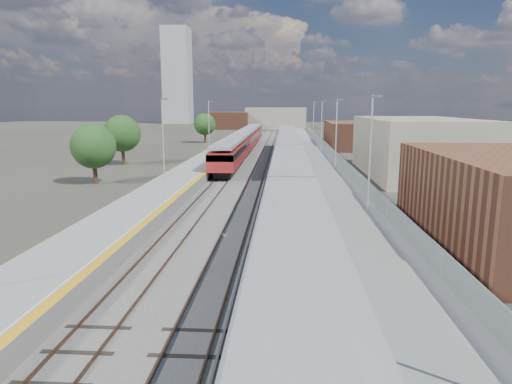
# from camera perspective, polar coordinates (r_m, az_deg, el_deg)

# --- Properties ---
(ground) EXTENTS (320.00, 320.00, 0.00)m
(ground) POSITION_cam_1_polar(r_m,az_deg,el_deg) (58.34, 2.51, 3.05)
(ground) COLOR #47443A
(ground) RESTS_ON ground
(ballast_bed) EXTENTS (10.50, 155.00, 0.06)m
(ballast_bed) POSITION_cam_1_polar(r_m,az_deg,el_deg) (60.90, 0.44, 3.42)
(ballast_bed) COLOR #565451
(ballast_bed) RESTS_ON ground
(tracks) EXTENTS (8.96, 160.00, 0.17)m
(tracks) POSITION_cam_1_polar(r_m,az_deg,el_deg) (62.52, 1.07, 3.68)
(tracks) COLOR #4C3323
(tracks) RESTS_ON ground
(platform_right) EXTENTS (4.70, 155.00, 8.52)m
(platform_right) POSITION_cam_1_polar(r_m,az_deg,el_deg) (60.88, 7.55, 3.80)
(platform_right) COLOR slate
(platform_right) RESTS_ON ground
(platform_left) EXTENTS (4.30, 155.00, 8.52)m
(platform_left) POSITION_cam_1_polar(r_m,az_deg,el_deg) (61.57, -5.91, 3.90)
(platform_left) COLOR slate
(platform_left) RESTS_ON ground
(buildings) EXTENTS (72.00, 185.50, 40.00)m
(buildings) POSITION_cam_1_polar(r_m,az_deg,el_deg) (147.68, -3.96, 11.89)
(buildings) COLOR brown
(buildings) RESTS_ON ground
(green_train) EXTENTS (3.02, 83.94, 3.32)m
(green_train) POSITION_cam_1_polar(r_m,az_deg,el_deg) (45.88, 4.11, 3.86)
(green_train) COLOR black
(green_train) RESTS_ON ground
(red_train) EXTENTS (2.85, 57.72, 3.59)m
(red_train) POSITION_cam_1_polar(r_m,az_deg,el_deg) (75.04, -1.45, 6.42)
(red_train) COLOR black
(red_train) RESTS_ON ground
(tree_a) EXTENTS (4.46, 4.46, 6.04)m
(tree_a) POSITION_cam_1_polar(r_m,az_deg,el_deg) (48.65, -19.66, 5.39)
(tree_a) COLOR #382619
(tree_a) RESTS_ON ground
(tree_b) EXTENTS (4.87, 4.87, 6.60)m
(tree_b) POSITION_cam_1_polar(r_m,az_deg,el_deg) (63.46, -16.41, 7.03)
(tree_b) COLOR #382619
(tree_b) RESTS_ON ground
(tree_c) EXTENTS (4.57, 4.57, 6.20)m
(tree_c) POSITION_cam_1_polar(r_m,az_deg,el_deg) (97.31, -6.42, 8.41)
(tree_c) COLOR #382619
(tree_c) RESTS_ON ground
(tree_d) EXTENTS (4.58, 4.58, 6.20)m
(tree_d) POSITION_cam_1_polar(r_m,az_deg,el_deg) (68.59, 20.57, 6.82)
(tree_d) COLOR #382619
(tree_d) RESTS_ON ground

